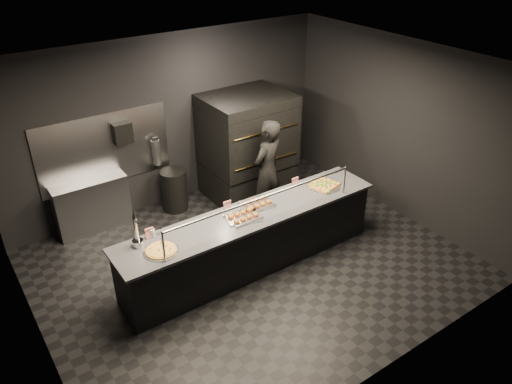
# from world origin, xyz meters

# --- Properties ---
(room) EXTENTS (6.04, 6.00, 3.00)m
(room) POSITION_xyz_m (-0.02, 0.05, 1.50)
(room) COLOR black
(room) RESTS_ON ground
(service_counter) EXTENTS (4.10, 0.78, 1.37)m
(service_counter) POSITION_xyz_m (0.00, -0.00, 0.46)
(service_counter) COLOR black
(service_counter) RESTS_ON ground
(pizza_oven) EXTENTS (1.50, 1.23, 1.91)m
(pizza_oven) POSITION_xyz_m (1.20, 1.90, 0.97)
(pizza_oven) COLOR black
(pizza_oven) RESTS_ON ground
(prep_shelf) EXTENTS (1.20, 0.35, 0.90)m
(prep_shelf) POSITION_xyz_m (-1.60, 2.32, 0.45)
(prep_shelf) COLOR #99999E
(prep_shelf) RESTS_ON ground
(towel_dispenser) EXTENTS (0.30, 0.20, 0.35)m
(towel_dispenser) POSITION_xyz_m (-0.90, 2.39, 1.55)
(towel_dispenser) COLOR black
(towel_dispenser) RESTS_ON room
(fire_extinguisher) EXTENTS (0.14, 0.14, 0.51)m
(fire_extinguisher) POSITION_xyz_m (-0.35, 2.40, 1.06)
(fire_extinguisher) COLOR #B2B2B7
(fire_extinguisher) RESTS_ON room
(beer_tap) EXTENTS (0.15, 0.21, 0.56)m
(beer_tap) POSITION_xyz_m (-1.64, 0.20, 1.08)
(beer_tap) COLOR silver
(beer_tap) RESTS_ON service_counter
(round_pizza) EXTENTS (0.46, 0.46, 0.03)m
(round_pizza) POSITION_xyz_m (-1.45, -0.09, 0.94)
(round_pizza) COLOR silver
(round_pizza) RESTS_ON service_counter
(slider_tray_a) EXTENTS (0.54, 0.46, 0.07)m
(slider_tray_a) POSITION_xyz_m (-0.16, -0.03, 0.95)
(slider_tray_a) COLOR silver
(slider_tray_a) RESTS_ON service_counter
(slider_tray_b) EXTENTS (0.54, 0.45, 0.07)m
(slider_tray_b) POSITION_xyz_m (0.20, 0.15, 0.95)
(slider_tray_b) COLOR silver
(slider_tray_b) RESTS_ON service_counter
(square_pizza) EXTENTS (0.52, 0.52, 0.05)m
(square_pizza) POSITION_xyz_m (1.39, 0.02, 0.94)
(square_pizza) COLOR silver
(square_pizza) RESTS_ON service_counter
(condiment_jar) EXTENTS (0.17, 0.07, 0.11)m
(condiment_jar) POSITION_xyz_m (-1.37, 0.28, 0.97)
(condiment_jar) COLOR silver
(condiment_jar) RESTS_ON service_counter
(tent_cards) EXTENTS (2.58, 0.04, 0.15)m
(tent_cards) POSITION_xyz_m (-0.22, 0.28, 1.00)
(tent_cards) COLOR white
(tent_cards) RESTS_ON service_counter
(trash_bin) EXTENTS (0.45, 0.45, 0.75)m
(trash_bin) POSITION_xyz_m (-0.20, 2.14, 0.38)
(trash_bin) COLOR black
(trash_bin) RESTS_ON ground
(worker) EXTENTS (0.76, 0.63, 1.79)m
(worker) POSITION_xyz_m (0.99, 0.99, 0.90)
(worker) COLOR black
(worker) RESTS_ON ground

